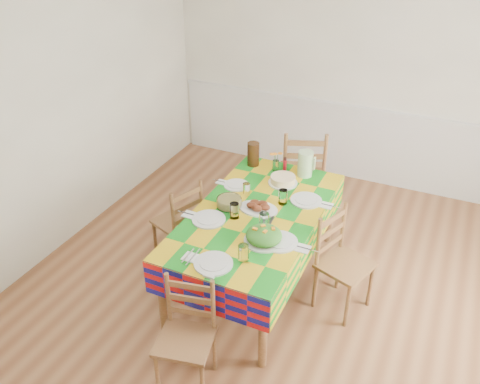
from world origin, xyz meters
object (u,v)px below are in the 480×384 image
at_px(green_pitcher, 305,164).
at_px(chair_far, 302,174).
at_px(dining_table, 256,220).
at_px(tea_pitcher, 253,154).
at_px(meat_platter, 258,207).
at_px(chair_right, 341,263).
at_px(chair_left, 180,222).
at_px(chair_near, 187,337).

bearing_deg(green_pitcher, chair_far, 109.39).
relative_size(dining_table, tea_pitcher, 8.02).
bearing_deg(meat_platter, chair_right, -2.53).
bearing_deg(meat_platter, tea_pitcher, 116.60).
relative_size(tea_pitcher, chair_left, 0.27).
height_order(dining_table, meat_platter, meat_platter).
xyz_separation_m(tea_pitcher, chair_left, (-0.38, -0.78, -0.42)).
relative_size(chair_far, chair_right, 1.15).
xyz_separation_m(tea_pitcher, chair_right, (1.11, -0.75, -0.41)).
bearing_deg(green_pitcher, chair_left, -138.83).
bearing_deg(dining_table, chair_far, 89.17).
height_order(chair_left, chair_right, chair_right).
bearing_deg(chair_right, chair_near, 167.37).
bearing_deg(chair_right, meat_platter, 107.17).
height_order(tea_pitcher, chair_near, tea_pitcher).
height_order(dining_table, tea_pitcher, tea_pitcher).
bearing_deg(chair_right, tea_pitcher, 75.65).
height_order(chair_far, chair_right, chair_far).
distance_m(green_pitcher, chair_far, 0.54).
relative_size(dining_table, chair_near, 2.22).
distance_m(tea_pitcher, chair_far, 0.65).
bearing_deg(tea_pitcher, meat_platter, -63.40).
xyz_separation_m(meat_platter, chair_left, (-0.75, -0.06, -0.33)).
xyz_separation_m(green_pitcher, chair_far, (-0.14, 0.40, -0.34)).
height_order(meat_platter, tea_pitcher, tea_pitcher).
height_order(dining_table, chair_left, chair_left).
height_order(green_pitcher, chair_near, green_pitcher).
relative_size(dining_table, chair_left, 2.19).
distance_m(dining_table, chair_left, 0.78).
bearing_deg(chair_far, chair_right, 101.15).
height_order(meat_platter, chair_far, chair_far).
relative_size(green_pitcher, chair_right, 0.27).
bearing_deg(chair_near, tea_pitcher, 88.66).
bearing_deg(chair_far, green_pitcher, 88.34).
relative_size(chair_near, chair_far, 0.82).
xyz_separation_m(meat_platter, chair_far, (0.02, 1.13, -0.25)).
bearing_deg(chair_right, chair_left, 110.77).
distance_m(chair_near, chair_far, 2.36).
bearing_deg(chair_near, dining_table, 77.88).
bearing_deg(chair_far, chair_left, 36.10).
bearing_deg(green_pitcher, chair_near, -94.79).
height_order(meat_platter, chair_left, chair_left).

